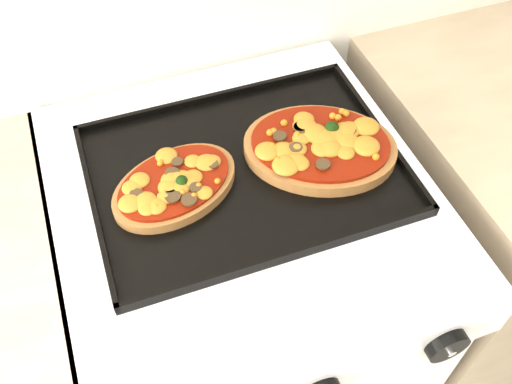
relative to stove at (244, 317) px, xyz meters
name	(u,v)px	position (x,y,z in m)	size (l,w,h in m)	color
stove	(244,317)	(0.00, 0.00, 0.00)	(0.60, 0.60, 0.91)	white
control_panel	(317,379)	(0.00, -0.31, 0.40)	(0.60, 0.02, 0.09)	white
knob_right	(447,346)	(0.19, -0.33, 0.40)	(0.06, 0.06, 0.02)	black
baking_tray	(245,168)	(0.02, 0.02, 0.47)	(0.49, 0.36, 0.02)	black
pizza_left	(175,184)	(-0.10, 0.02, 0.48)	(0.21, 0.14, 0.03)	#996335
pizza_right	(320,146)	(0.14, 0.01, 0.48)	(0.25, 0.19, 0.04)	#996335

